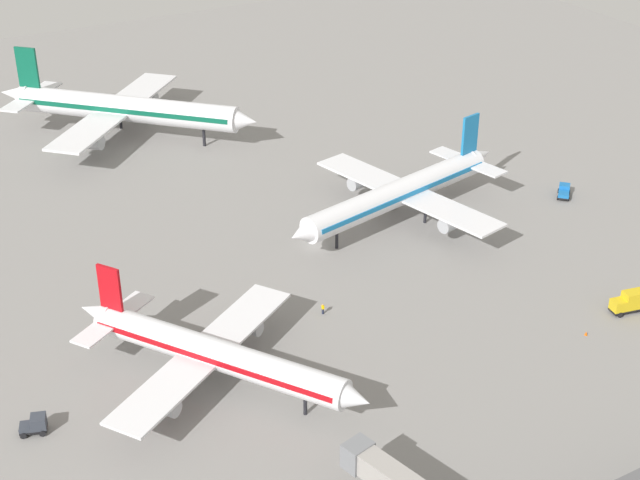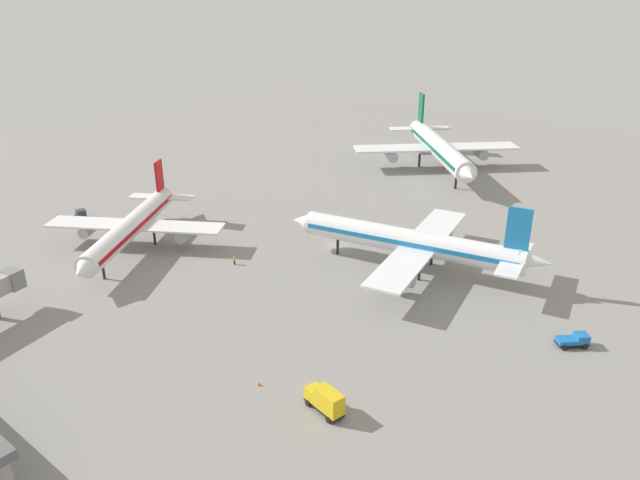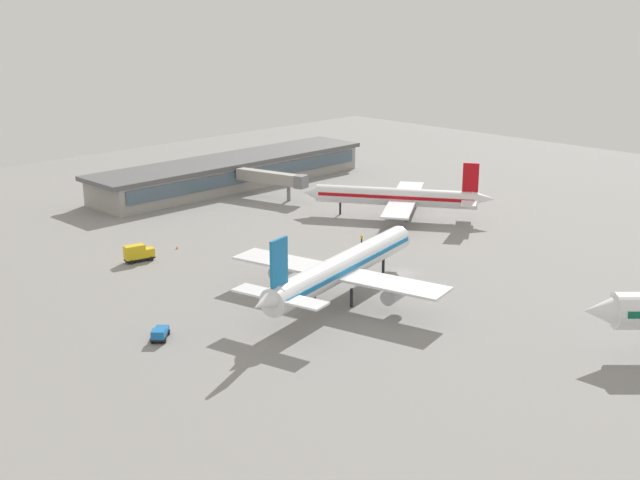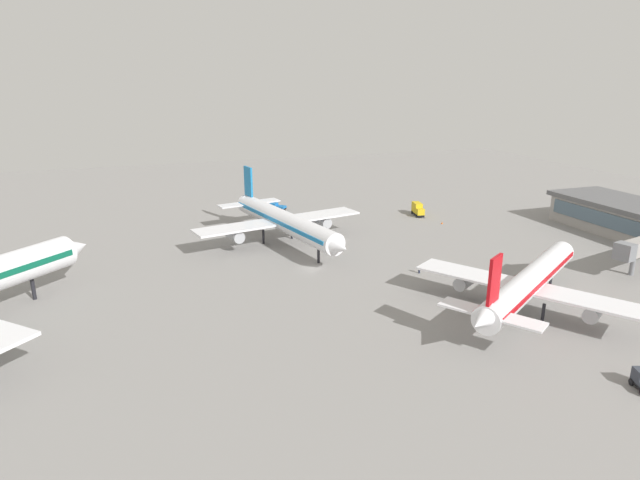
{
  "view_description": "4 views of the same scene",
  "coord_description": "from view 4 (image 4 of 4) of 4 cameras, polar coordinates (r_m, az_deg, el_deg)",
  "views": [
    {
      "loc": [
        -66.14,
        -117.64,
        74.8
      ],
      "look_at": [
        -2.66,
        -6.58,
        4.98
      ],
      "focal_mm": 52.88,
      "sensor_mm": 36.0,
      "label": 1
    },
    {
      "loc": [
        67.22,
        -85.73,
        47.68
      ],
      "look_at": [
        6.32,
        -11.9,
        6.91
      ],
      "focal_mm": 33.88,
      "sensor_mm": 36.0,
      "label": 2
    },
    {
      "loc": [
        110.3,
        88.58,
        48.22
      ],
      "look_at": [
        2.57,
        -18.85,
        2.82
      ],
      "focal_mm": 45.98,
      "sensor_mm": 36.0,
      "label": 3
    },
    {
      "loc": [
        -90.79,
        30.2,
        34.86
      ],
      "look_at": [
        0.77,
        -1.98,
        5.37
      ],
      "focal_mm": 29.86,
      "sensor_mm": 36.0,
      "label": 4
    }
  ],
  "objects": [
    {
      "name": "catering_truck",
      "position": [
        143.69,
        10.44,
        3.28
      ],
      "size": [
        5.87,
        3.1,
        3.3
      ],
      "rotation": [
        0.0,
        0.0,
        2.94
      ],
      "color": "black",
      "rests_on": "ground"
    },
    {
      "name": "safety_cone_near_gate",
      "position": [
        136.62,
        12.95,
        1.81
      ],
      "size": [
        0.44,
        0.44,
        0.6
      ],
      "primitive_type": "cone",
      "color": "#EA590C",
      "rests_on": "ground"
    },
    {
      "name": "ground",
      "position": [
        101.84,
        -0.91,
        -3.12
      ],
      "size": [
        288.0,
        288.0,
        0.0
      ],
      "primitive_type": "plane",
      "color": "gray"
    },
    {
      "name": "airplane_at_gate",
      "position": [
        115.79,
        -3.97,
        2.09
      ],
      "size": [
        47.83,
        38.91,
        14.68
      ],
      "rotation": [
        0.0,
        0.0,
        3.36
      ],
      "color": "white",
      "rests_on": "ground"
    },
    {
      "name": "ground_crew_worker",
      "position": [
        101.09,
        10.59,
        -3.06
      ],
      "size": [
        0.47,
        0.56,
        1.67
      ],
      "rotation": [
        0.0,
        0.0,
        0.27
      ],
      "color": "#1E2338",
      "rests_on": "ground"
    },
    {
      "name": "pushback_tractor",
      "position": [
        147.87,
        -4.61,
        3.6
      ],
      "size": [
        4.46,
        4.45,
        1.9
      ],
      "rotation": [
        0.0,
        0.0,
        0.78
      ],
      "color": "black",
      "rests_on": "ground"
    },
    {
      "name": "airplane_distant",
      "position": [
        88.45,
        21.5,
        -4.19
      ],
      "size": [
        32.29,
        38.4,
        13.23
      ],
      "rotation": [
        0.0,
        0.0,
        5.28
      ],
      "color": "white",
      "rests_on": "ground"
    }
  ]
}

